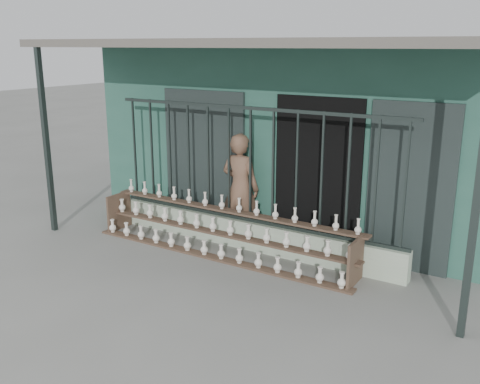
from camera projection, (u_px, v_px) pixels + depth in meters
The scene contains 6 objects.
ground at pixel (202, 277), 7.44m from camera, with size 60.00×60.00×0.00m, color slate.
workshop_building at pixel (327, 124), 10.47m from camera, with size 7.40×6.60×3.21m.
parapet_wall at pixel (250, 235), 8.45m from camera, with size 5.00×0.20×0.45m, color #B7CAAD.
security_fence at pixel (250, 166), 8.15m from camera, with size 5.00×0.04×1.80m.
shelf_rack at pixel (221, 231), 8.21m from camera, with size 4.50×0.68×0.85m.
elderly_woman at pixel (240, 188), 8.65m from camera, with size 0.65×0.43×1.78m, color brown.
Camera 1 is at (4.05, -5.55, 3.14)m, focal length 40.00 mm.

